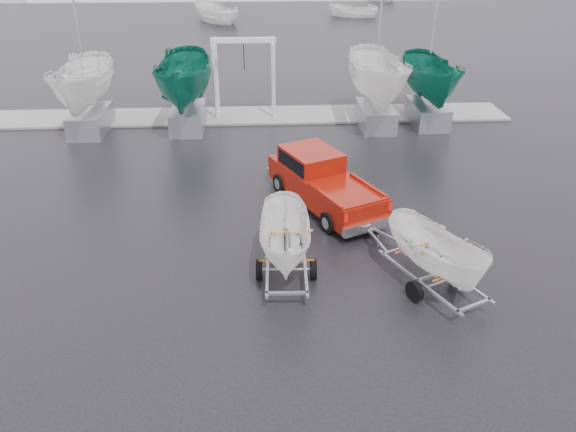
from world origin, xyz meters
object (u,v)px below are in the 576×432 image
(boat_hoist, at_px, (244,67))
(trailer_hitched, at_px, (441,218))
(trailer_parked, at_px, (286,201))
(pickup_truck, at_px, (320,179))

(boat_hoist, bearing_deg, trailer_hitched, -71.16)
(trailer_parked, bearing_deg, pickup_truck, 74.49)
(trailer_hitched, distance_m, trailer_parked, 4.26)
(trailer_parked, relative_size, boat_hoist, 1.09)
(pickup_truck, bearing_deg, boat_hoist, 80.62)
(pickup_truck, height_order, trailer_parked, trailer_parked)
(pickup_truck, relative_size, trailer_parked, 1.31)
(trailer_parked, height_order, boat_hoist, trailer_parked)
(trailer_hitched, bearing_deg, boat_hoist, 84.05)
(trailer_hitched, height_order, trailer_parked, trailer_parked)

